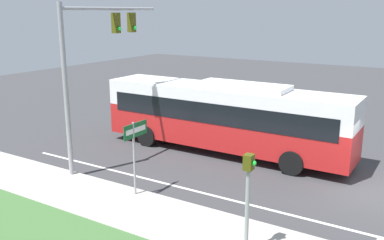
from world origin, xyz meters
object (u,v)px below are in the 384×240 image
object	(u,v)px
bus	(224,114)
signal_gantry	(94,53)
pedestrian_signal	(248,188)
street_sign	(135,144)

from	to	relation	value
bus	signal_gantry	world-z (taller)	signal_gantry
signal_gantry	pedestrian_signal	xyz separation A→B (m)	(-3.32, -8.76, -2.98)
bus	street_sign	distance (m)	6.33
pedestrian_signal	street_sign	distance (m)	5.41
bus	street_sign	size ratio (longest dim) A/B	4.28
bus	signal_gantry	bearing A→B (deg)	138.62
signal_gantry	bus	bearing A→B (deg)	-41.38
pedestrian_signal	street_sign	bearing A→B (deg)	73.93
signal_gantry	pedestrian_signal	size ratio (longest dim) A/B	2.35
bus	pedestrian_signal	xyz separation A→B (m)	(-7.81, -4.80, 0.12)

